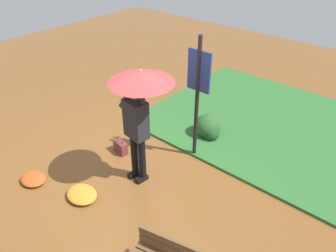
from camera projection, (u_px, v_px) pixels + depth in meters
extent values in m
plane|color=brown|center=(138.00, 179.00, 5.60)|extent=(18.00, 18.00, 0.00)
cube|color=#2D662D|center=(269.00, 123.00, 7.08)|extent=(4.80, 4.00, 0.05)
cylinder|color=black|center=(135.00, 155.00, 5.46)|extent=(0.12, 0.12, 0.86)
cylinder|color=black|center=(142.00, 160.00, 5.36)|extent=(0.12, 0.12, 0.86)
cube|color=black|center=(134.00, 174.00, 5.64)|extent=(0.14, 0.23, 0.08)
cube|color=black|center=(142.00, 179.00, 5.55)|extent=(0.14, 0.23, 0.08)
cube|color=#232328|center=(136.00, 119.00, 5.00)|extent=(0.41, 0.29, 0.64)
sphere|color=beige|center=(134.00, 93.00, 4.75)|extent=(0.20, 0.20, 0.20)
ellipsoid|color=black|center=(134.00, 91.00, 4.74)|extent=(0.20, 0.20, 0.15)
cylinder|color=#232328|center=(124.00, 103.00, 4.99)|extent=(0.18, 0.13, 0.18)
cylinder|color=#232328|center=(125.00, 99.00, 4.91)|extent=(0.24, 0.11, 0.33)
cube|color=black|center=(129.00, 92.00, 4.80)|extent=(0.07, 0.02, 0.14)
cylinder|color=#232328|center=(143.00, 109.00, 4.79)|extent=(0.11, 0.10, 0.09)
cylinder|color=#232328|center=(143.00, 103.00, 4.75)|extent=(0.10, 0.09, 0.23)
cylinder|color=#A5A5AD|center=(141.00, 83.00, 4.59)|extent=(0.02, 0.02, 0.41)
cone|color=#B22D2D|center=(141.00, 77.00, 4.54)|extent=(0.96, 0.96, 0.16)
sphere|color=#A5A5AD|center=(141.00, 70.00, 4.48)|extent=(0.02, 0.02, 0.02)
cylinder|color=black|center=(197.00, 101.00, 5.55)|extent=(0.07, 0.07, 2.30)
cube|color=navy|center=(199.00, 71.00, 5.26)|extent=(0.44, 0.04, 0.70)
cube|color=red|center=(200.00, 71.00, 5.27)|extent=(0.38, 0.01, 0.64)
cube|color=brown|center=(121.00, 147.00, 6.17)|extent=(0.32, 0.19, 0.24)
torus|color=brown|center=(120.00, 140.00, 6.08)|extent=(0.18, 0.04, 0.18)
cube|color=brown|center=(194.00, 252.00, 3.58)|extent=(1.37, 0.37, 0.10)
ellipsoid|color=#285628|center=(207.00, 126.00, 6.58)|extent=(0.52, 0.52, 0.47)
ellipsoid|color=#1E421E|center=(211.00, 133.00, 6.49)|extent=(0.31, 0.31, 0.31)
ellipsoid|color=#C68428|center=(82.00, 194.00, 5.20)|extent=(0.55, 0.44, 0.12)
ellipsoid|color=#B74C1E|center=(33.00, 179.00, 5.52)|extent=(0.48, 0.38, 0.11)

